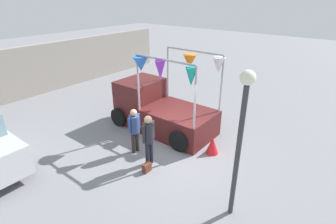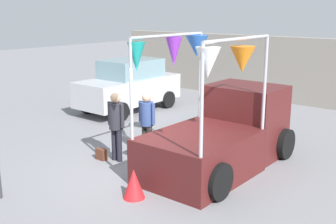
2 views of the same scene
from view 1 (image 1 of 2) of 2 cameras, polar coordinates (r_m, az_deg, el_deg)
ground_plane at (r=9.23m, az=0.24°, el=-8.54°), size 60.00×60.00×0.00m
vendor_truck at (r=10.50m, az=-2.15°, el=1.10°), size 2.44×4.09×3.12m
person_customer at (r=8.10m, az=-4.23°, el=-5.17°), size 0.53×0.34×1.71m
person_vendor at (r=8.81m, az=-7.33°, el=-3.26°), size 0.53×0.34×1.60m
handbag at (r=8.26m, az=-4.64°, el=-11.94°), size 0.28×0.16×0.28m
street_lamp at (r=5.83m, az=15.67°, el=-3.15°), size 0.32×0.32×3.68m
brick_boundary_wall at (r=15.59m, az=-27.47°, el=7.93°), size 18.00×0.36×2.60m
folded_kite_bundle_crimson at (r=9.12m, az=9.65°, el=-7.16°), size 0.52×0.52×0.60m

